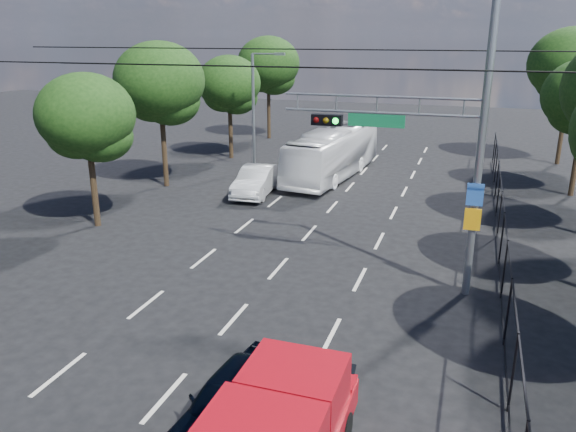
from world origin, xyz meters
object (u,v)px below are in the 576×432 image
at_px(signal_mast, 440,132).
at_px(white_van, 256,181).
at_px(navy_hatchback, 234,401).
at_px(white_bus, 333,153).

height_order(signal_mast, white_van, signal_mast).
bearing_deg(navy_hatchback, white_van, 116.28).
distance_m(signal_mast, white_van, 13.92).
distance_m(navy_hatchback, white_bus, 22.71).
height_order(signal_mast, white_bus, signal_mast).
bearing_deg(white_van, white_bus, 55.35).
bearing_deg(white_bus, white_van, -113.62).
bearing_deg(navy_hatchback, white_bus, 105.09).
relative_size(white_bus, white_van, 2.25).
xyz_separation_m(signal_mast, navy_hatchback, (-3.28, -8.46, -4.56)).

